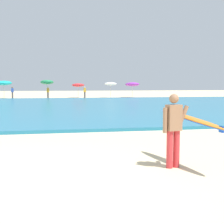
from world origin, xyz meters
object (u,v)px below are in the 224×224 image
beachgoer_near_row_left (85,92)px  beachgoer_near_row_mid (48,92)px  beach_umbrella_5 (132,84)px  beach_umbrella_4 (110,84)px  beach_umbrella_1 (4,83)px  beachgoer_near_row_right (12,92)px  surfer_with_board (182,124)px  beach_umbrella_3 (78,85)px  beach_umbrella_2 (47,82)px

beachgoer_near_row_left → beachgoer_near_row_mid: 4.90m
beach_umbrella_5 → beachgoer_near_row_mid: (-11.97, -1.61, -1.04)m
beach_umbrella_5 → beach_umbrella_4: bearing=-162.7°
beach_umbrella_1 → beachgoer_near_row_right: beach_umbrella_1 is taller
beach_umbrella_5 → beachgoer_near_row_mid: bearing=-172.3°
surfer_with_board → beach_umbrella_4: 35.79m
surfer_with_board → beachgoer_near_row_right: surfer_with_board is taller
beachgoer_near_row_right → surfer_with_board: bearing=-76.3°
surfer_with_board → beachgoer_near_row_mid: 35.18m
surfer_with_board → beachgoer_near_row_right: (-8.73, 35.72, -0.18)m
beach_umbrella_4 → beachgoer_near_row_left: size_ratio=1.39×
beachgoer_near_row_left → beachgoer_near_row_right: 9.61m
surfer_with_board → beach_umbrella_4: beach_umbrella_4 is taller
surfer_with_board → beachgoer_near_row_left: bearing=88.6°
beach_umbrella_3 → beachgoer_near_row_left: size_ratio=1.28×
beach_umbrella_1 → beach_umbrella_2: size_ratio=0.95×
surfer_with_board → beach_umbrella_2: bearing=96.8°
beach_umbrella_4 → beach_umbrella_2: bearing=-176.5°
beach_umbrella_3 → beach_umbrella_5: (7.87, 0.46, 0.11)m
beach_umbrella_2 → beachgoer_near_row_right: 4.82m
beachgoer_near_row_mid → beachgoer_near_row_left: bearing=-1.5°
beach_umbrella_2 → beachgoer_near_row_right: size_ratio=1.60×
beachgoer_near_row_left → beachgoer_near_row_right: bearing=174.6°
beach_umbrella_3 → beachgoer_near_row_left: 1.78m
surfer_with_board → beachgoer_near_row_right: size_ratio=1.63×
surfer_with_board → beach_umbrella_1: size_ratio=1.07×
beach_umbrella_5 → beach_umbrella_3: bearing=-176.7°
beach_umbrella_5 → beach_umbrella_2: bearing=-172.5°
beach_umbrella_2 → beachgoer_near_row_mid: size_ratio=1.60×
beach_umbrella_2 → beachgoer_near_row_left: bearing=-1.7°
beach_umbrella_2 → beach_umbrella_5: bearing=7.5°
surfer_with_board → beach_umbrella_4: bearing=82.8°
beach_umbrella_3 → beach_umbrella_4: (4.47, -0.61, 0.18)m
surfer_with_board → beachgoer_near_row_mid: bearing=96.6°
beach_umbrella_5 → beachgoer_near_row_mid: size_ratio=1.41×
beach_umbrella_1 → beach_umbrella_3: bearing=1.4°
beach_umbrella_3 → beachgoer_near_row_left: (0.80, -1.28, -0.93)m
beach_umbrella_1 → beachgoer_near_row_right: size_ratio=1.52×
beach_umbrella_5 → beachgoer_near_row_left: bearing=-166.2°
beach_umbrella_3 → beachgoer_near_row_mid: (-4.10, -1.15, -0.93)m
surfer_with_board → beach_umbrella_5: 37.41m
beach_umbrella_3 → beachgoer_near_row_mid: 4.36m
beach_umbrella_1 → beach_umbrella_2: 5.72m
beach_umbrella_3 → beachgoer_near_row_left: bearing=-58.0°
beach_umbrella_5 → beachgoer_near_row_left: beach_umbrella_5 is taller
beach_umbrella_4 → beach_umbrella_5: (3.41, 1.06, -0.08)m
surfer_with_board → beach_umbrella_3: (0.04, 36.10, 0.75)m
beach_umbrella_4 → beach_umbrella_3: bearing=172.2°
beach_umbrella_3 → beachgoer_near_row_left: beach_umbrella_3 is taller
beach_umbrella_2 → surfer_with_board: bearing=-83.2°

